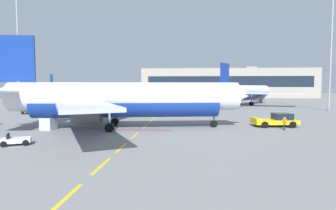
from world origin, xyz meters
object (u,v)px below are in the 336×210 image
object	(u,v)px
apron_light_mast_near	(18,37)
apron_light_mast_far	(332,38)
pushback_tug	(276,120)
airliner_foreground	(123,99)
uld_cargo_container	(48,124)
ground_crew_worker	(285,123)
catering_truck	(32,105)
airliner_far_center	(246,92)
airliner_mid_left	(58,95)

from	to	relation	value
apron_light_mast_near	apron_light_mast_far	world-z (taller)	apron_light_mast_near
pushback_tug	airliner_foreground	bearing A→B (deg)	-171.17
airliner_foreground	uld_cargo_container	size ratio (longest dim) A/B	19.56
ground_crew_worker	uld_cargo_container	xyz separation A→B (m)	(-30.67, -2.11, -0.16)
airliner_foreground	apron_light_mast_near	distance (m)	44.91
uld_cargo_container	apron_light_mast_far	size ratio (longest dim) A/B	0.07
apron_light_mast_far	catering_truck	bearing A→B (deg)	-172.11
uld_cargo_container	airliner_far_center	bearing A→B (deg)	55.05
pushback_tug	apron_light_mast_far	distance (m)	36.57
pushback_tug	airliner_far_center	xyz separation A→B (m)	(5.43, 46.33, 3.01)
pushback_tug	catering_truck	world-z (taller)	catering_truck
airliner_far_center	pushback_tug	bearing A→B (deg)	-96.68
pushback_tug	apron_light_mast_far	xyz separation A→B (m)	(20.23, 26.05, 15.79)
airliner_foreground	catering_truck	size ratio (longest dim) A/B	4.70
airliner_mid_left	uld_cargo_container	distance (m)	57.59
airliner_far_center	apron_light_mast_far	distance (m)	28.18
pushback_tug	uld_cargo_container	bearing A→B (deg)	-170.35
pushback_tug	catering_truck	xyz separation A→B (m)	(-46.21, 16.84, 0.74)
apron_light_mast_near	airliner_foreground	bearing A→B (deg)	-40.27
pushback_tug	apron_light_mast_far	world-z (taller)	apron_light_mast_far
airliner_foreground	airliner_far_center	xyz separation A→B (m)	(26.59, 49.62, -0.04)
airliner_foreground	uld_cargo_container	bearing A→B (deg)	-168.54
airliner_mid_left	ground_crew_worker	bearing A→B (deg)	-41.96
catering_truck	airliner_far_center	bearing A→B (deg)	29.74
airliner_foreground	uld_cargo_container	xyz separation A→B (m)	(-9.42, -1.91, -3.15)
airliner_foreground	apron_light_mast_far	bearing A→B (deg)	35.32
pushback_tug	uld_cargo_container	size ratio (longest dim) A/B	3.52
apron_light_mast_near	apron_light_mast_far	bearing A→B (deg)	1.31
catering_truck	apron_light_mast_near	bearing A→B (deg)	135.30
pushback_tug	ground_crew_worker	distance (m)	3.09
ground_crew_worker	apron_light_mast_near	xyz separation A→B (m)	(-53.88, 27.44, 16.69)
pushback_tug	catering_truck	bearing A→B (deg)	159.97
airliner_foreground	catering_truck	xyz separation A→B (m)	(-25.04, 20.13, -2.30)
airliner_foreground	pushback_tug	distance (m)	21.64
apron_light_mast_far	airliner_mid_left	bearing A→B (deg)	164.68
airliner_mid_left	catering_truck	size ratio (longest dim) A/B	3.51
airliner_mid_left	ground_crew_worker	size ratio (longest dim) A/B	15.34
airliner_far_center	apron_light_mast_near	bearing A→B (deg)	-159.64
uld_cargo_container	ground_crew_worker	bearing A→B (deg)	3.94
airliner_far_center	ground_crew_worker	xyz separation A→B (m)	(-5.34, -49.42, -2.95)
uld_cargo_container	airliner_mid_left	bearing A→B (deg)	115.48
airliner_far_center	apron_light_mast_near	world-z (taller)	apron_light_mast_near
airliner_foreground	airliner_far_center	size ratio (longest dim) A/B	1.12
airliner_far_center	ground_crew_worker	distance (m)	49.80
ground_crew_worker	uld_cargo_container	size ratio (longest dim) A/B	0.95
airliner_far_center	catering_truck	xyz separation A→B (m)	(-51.63, -29.49, -2.26)
apron_light_mast_near	airliner_mid_left	bearing A→B (deg)	93.95
pushback_tug	ground_crew_worker	size ratio (longest dim) A/B	3.70
airliner_mid_left	apron_light_mast_near	distance (m)	26.80
ground_crew_worker	uld_cargo_container	distance (m)	30.74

